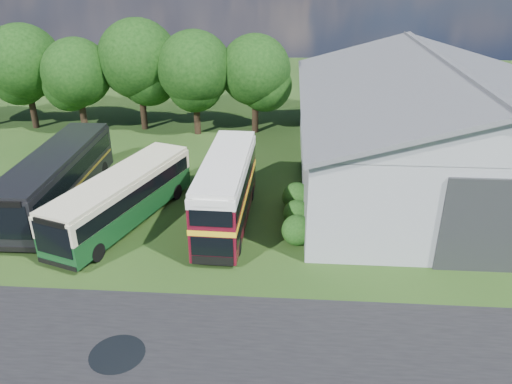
# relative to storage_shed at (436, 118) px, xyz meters

# --- Properties ---
(ground) EXTENTS (120.00, 120.00, 0.00)m
(ground) POSITION_rel_storage_shed_xyz_m (-15.00, -15.98, -4.17)
(ground) COLOR #1A3611
(ground) RESTS_ON ground
(asphalt_road) EXTENTS (60.00, 8.00, 0.02)m
(asphalt_road) POSITION_rel_storage_shed_xyz_m (-12.00, -18.98, -4.17)
(asphalt_road) COLOR black
(asphalt_road) RESTS_ON ground
(puddle) EXTENTS (2.20, 2.20, 0.01)m
(puddle) POSITION_rel_storage_shed_xyz_m (-16.50, -18.98, -4.17)
(puddle) COLOR black
(puddle) RESTS_ON ground
(storage_shed) EXTENTS (18.80, 24.80, 8.15)m
(storage_shed) POSITION_rel_storage_shed_xyz_m (0.00, 0.00, 0.00)
(storage_shed) COLOR gray
(storage_shed) RESTS_ON ground
(tree_left_a) EXTENTS (6.46, 6.46, 9.12)m
(tree_left_a) POSITION_rel_storage_shed_xyz_m (-33.00, 8.52, 1.71)
(tree_left_a) COLOR black
(tree_left_a) RESTS_ON ground
(tree_left_b) EXTENTS (5.78, 5.78, 8.16)m
(tree_left_b) POSITION_rel_storage_shed_xyz_m (-28.00, 7.52, 1.09)
(tree_left_b) COLOR black
(tree_left_b) RESTS_ON ground
(tree_mid) EXTENTS (6.80, 6.80, 9.60)m
(tree_mid) POSITION_rel_storage_shed_xyz_m (-23.00, 8.82, 2.02)
(tree_mid) COLOR black
(tree_mid) RESTS_ON ground
(tree_right_a) EXTENTS (6.26, 6.26, 8.83)m
(tree_right_a) POSITION_rel_storage_shed_xyz_m (-18.00, 7.82, 1.52)
(tree_right_a) COLOR black
(tree_right_a) RESTS_ON ground
(tree_right_b) EXTENTS (5.98, 5.98, 8.45)m
(tree_right_b) POSITION_rel_storage_shed_xyz_m (-13.00, 8.62, 1.27)
(tree_right_b) COLOR black
(tree_right_b) RESTS_ON ground
(shrub_front) EXTENTS (1.70, 1.70, 1.70)m
(shrub_front) POSITION_rel_storage_shed_xyz_m (-9.40, -9.98, -4.17)
(shrub_front) COLOR #194714
(shrub_front) RESTS_ON ground
(shrub_mid) EXTENTS (1.60, 1.60, 1.60)m
(shrub_mid) POSITION_rel_storage_shed_xyz_m (-9.40, -7.98, -4.17)
(shrub_mid) COLOR #194714
(shrub_mid) RESTS_ON ground
(shrub_back) EXTENTS (1.80, 1.80, 1.80)m
(shrub_back) POSITION_rel_storage_shed_xyz_m (-9.40, -5.98, -4.17)
(shrub_back) COLOR #194714
(shrub_back) RESTS_ON ground
(bus_green_single) EXTENTS (5.98, 11.27, 3.04)m
(bus_green_single) POSITION_rel_storage_shed_xyz_m (-19.43, -8.46, -2.55)
(bus_green_single) COLOR black
(bus_green_single) RESTS_ON ground
(bus_maroon_double) EXTENTS (2.70, 9.63, 4.11)m
(bus_maroon_double) POSITION_rel_storage_shed_xyz_m (-13.46, -8.14, -2.11)
(bus_maroon_double) COLOR black
(bus_maroon_double) RESTS_ON ground
(bus_dark_single) EXTENTS (3.03, 12.39, 3.41)m
(bus_dark_single) POSITION_rel_storage_shed_xyz_m (-24.20, -6.38, -2.35)
(bus_dark_single) COLOR black
(bus_dark_single) RESTS_ON ground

